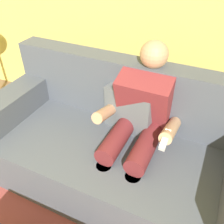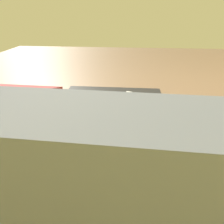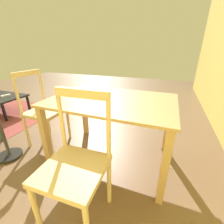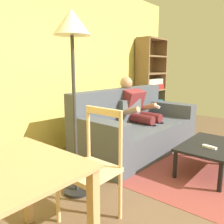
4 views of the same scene
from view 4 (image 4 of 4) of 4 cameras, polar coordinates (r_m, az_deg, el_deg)
The scene contains 9 objects.
wall_back at distance 3.76m, azimuth -14.96°, elevation 11.22°, with size 6.42×0.12×2.73m, color #DBC660.
couch at distance 3.81m, azimuth 5.52°, elevation -4.08°, with size 2.15×1.06×0.97m.
person_lounging at distance 3.91m, azimuth 6.21°, elevation 0.26°, with size 0.60×0.93×1.16m.
coffee_table at distance 3.24m, azimuth 22.53°, elevation -7.97°, with size 0.94×0.59×0.37m.
tv_remote at distance 3.09m, azimuth 22.48°, elevation -7.79°, with size 0.05×0.17×0.02m, color white.
bookshelf at distance 5.58m, azimuth 9.22°, elevation 5.17°, with size 0.83×0.36×1.94m.
dining_chair_facing_couch at distance 2.08m, azimuth -4.99°, elevation -13.48°, with size 0.42×0.42×0.98m.
area_rug at distance 3.36m, azimuth 22.12°, elevation -13.11°, with size 2.00×1.40×0.01m, color brown.
floor_lamp at distance 2.37m, azimuth -9.59°, elevation 16.65°, with size 0.36×0.36×1.86m.
Camera 4 is at (-2.20, -0.06, 1.34)m, focal length 37.85 mm.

